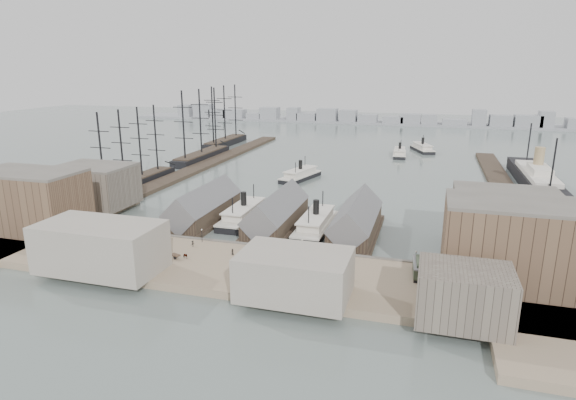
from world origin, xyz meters
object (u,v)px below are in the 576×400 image
(ferry_docked_west, at_px, (244,214))
(horse_cart_right, at_px, (267,270))
(horse_cart_center, at_px, (182,256))
(ocean_steamer, at_px, (536,179))
(tram, at_px, (418,269))
(horse_cart_left, at_px, (137,246))

(ferry_docked_west, xyz_separation_m, horse_cart_right, (23.21, -43.67, 0.29))
(horse_cart_center, height_order, horse_cart_right, horse_cart_right)
(ocean_steamer, distance_m, tram, 124.15)
(horse_cart_right, bearing_deg, horse_cart_center, 95.12)
(ocean_steamer, height_order, horse_cart_right, ocean_steamer)
(ocean_steamer, xyz_separation_m, tram, (-46.17, -115.24, -0.05))
(tram, xyz_separation_m, horse_cart_center, (-60.37, -6.57, -1.00))
(ferry_docked_west, relative_size, horse_cart_right, 6.27)
(ferry_docked_west, bearing_deg, horse_cart_left, -113.86)
(tram, bearing_deg, horse_cart_left, 179.16)
(ferry_docked_west, distance_m, horse_cart_center, 40.90)
(tram, xyz_separation_m, horse_cart_left, (-75.76, -3.98, -1.01))
(ocean_steamer, xyz_separation_m, horse_cart_left, (-121.93, -119.23, -1.05))
(horse_cart_center, bearing_deg, horse_cart_left, 100.10)
(ferry_docked_west, relative_size, horse_cart_left, 6.31)
(horse_cart_left, distance_m, horse_cart_center, 15.61)
(tram, height_order, horse_cart_center, tram)
(horse_cart_left, distance_m, horse_cart_right, 40.50)
(ferry_docked_west, bearing_deg, horse_cart_center, -92.16)
(ferry_docked_west, xyz_separation_m, tram, (58.83, -34.30, 1.26))
(tram, distance_m, horse_cart_left, 75.87)
(horse_cart_center, bearing_deg, horse_cart_right, -76.84)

